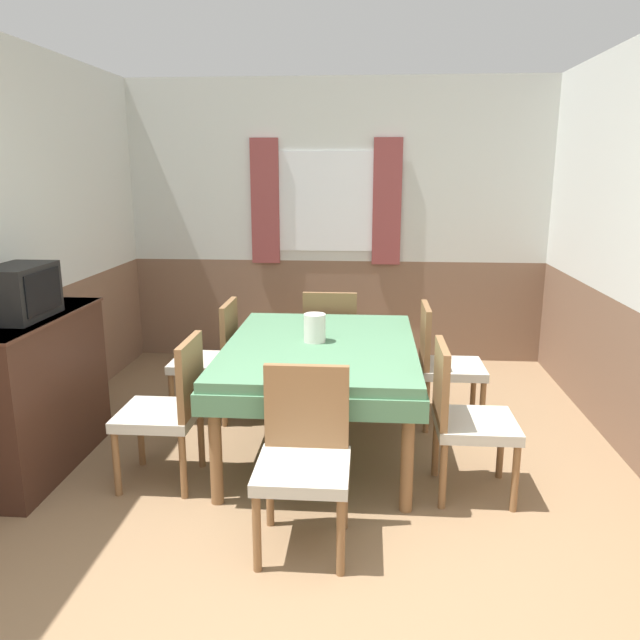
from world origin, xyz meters
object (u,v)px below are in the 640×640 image
dining_table (321,358)px  sideboard (33,393)px  chair_head_window (331,338)px  chair_left_far (212,355)px  chair_left_near (169,406)px  chair_right_far (443,361)px  chair_head_near (304,453)px  chair_right_near (464,415)px  tv (20,292)px  vase (315,328)px

dining_table → sideboard: 1.76m
chair_head_window → chair_left_far: 1.00m
chair_left_near → chair_head_window: 1.76m
chair_left_near → chair_right_far: (1.67, 1.01, 0.00)m
chair_left_far → dining_table: bearing=-121.1°
chair_head_near → dining_table: bearing=-90.0°
chair_head_near → chair_left_near: bearing=-33.3°
chair_right_near → tv: tv is taller
chair_head_near → chair_head_window: (0.00, 2.10, 0.00)m
dining_table → tv: bearing=-165.2°
chair_right_near → sideboard: bearing=-92.3°
chair_left_near → chair_head_near: 1.00m
chair_head_near → tv: tv is taller
chair_right_far → chair_head_near: same height
dining_table → chair_right_far: chair_right_far is taller
chair_left_near → chair_head_near: (0.83, -0.55, 0.00)m
chair_left_near → chair_head_window: bearing=-28.2°
chair_left_near → chair_left_far: same height
chair_left_far → vase: bearing=-120.7°
chair_head_near → vase: bearing=-87.8°
dining_table → chair_right_near: size_ratio=1.91×
dining_table → chair_left_near: size_ratio=1.91×
chair_head_near → chair_left_far: (-0.83, 1.55, 0.00)m
dining_table → chair_left_near: (-0.83, -0.50, -0.15)m
chair_left_near → chair_head_near: size_ratio=1.00×
chair_head_near → sideboard: bearing=-20.9°
chair_left_near → chair_head_window: size_ratio=1.00×
chair_left_near → chair_right_near: bearing=-90.0°
tv → sideboard: bearing=111.9°
chair_right_far → vase: size_ratio=4.80×
chair_left_far → vase: size_ratio=4.80×
chair_left_far → chair_right_far: bearing=-90.0°
chair_head_near → chair_right_near: bearing=-146.7°
dining_table → tv: 1.81m
chair_left_near → sideboard: bearing=83.2°
chair_right_far → chair_head_window: same height
chair_head_near → chair_right_near: (0.83, 0.55, 0.00)m
dining_table → vase: bearing=141.7°
dining_table → chair_left_near: 0.99m
chair_right_far → sideboard: 2.70m
chair_left_far → chair_left_near: bearing=-180.0°
chair_head_near → chair_left_far: 1.76m
chair_right_far → sideboard: (-2.54, -0.90, 0.02)m
chair_right_far → tv: 2.77m
dining_table → chair_right_near: 0.99m
sideboard → vase: sideboard is taller
sideboard → vase: size_ratio=6.37×
chair_right_near → tv: (-2.52, 0.06, 0.64)m
chair_right_far → chair_head_near: bearing=-28.2°
chair_left_near → dining_table: bearing=-58.9°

